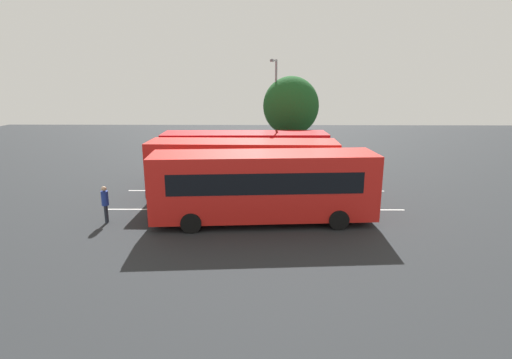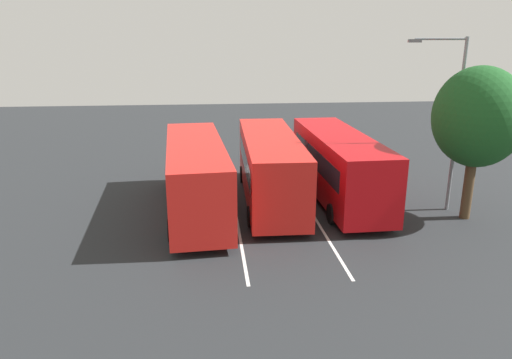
# 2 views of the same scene
# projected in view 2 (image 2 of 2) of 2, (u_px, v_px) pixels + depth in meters

# --- Properties ---
(ground_plane) EXTENTS (72.95, 72.95, 0.00)m
(ground_plane) POSITION_uv_depth(u_px,v_px,m) (271.00, 205.00, 22.86)
(ground_plane) COLOR #232628
(bus_far_left) EXTENTS (10.24, 2.84, 3.27)m
(bus_far_left) POSITION_uv_depth(u_px,v_px,m) (338.00, 164.00, 23.37)
(bus_far_left) COLOR #B70C11
(bus_far_left) RESTS_ON ground
(bus_center_left) EXTENTS (10.22, 2.77, 3.27)m
(bus_center_left) POSITION_uv_depth(u_px,v_px,m) (270.00, 166.00, 23.04)
(bus_center_left) COLOR red
(bus_center_left) RESTS_ON ground
(bus_center_right) EXTENTS (10.33, 3.22, 3.27)m
(bus_center_right) POSITION_uv_depth(u_px,v_px,m) (196.00, 174.00, 21.64)
(bus_center_right) COLOR red
(bus_center_right) RESTS_ON ground
(pedestrian) EXTENTS (0.35, 0.35, 1.75)m
(pedestrian) POSITION_uv_depth(u_px,v_px,m) (196.00, 153.00, 28.77)
(pedestrian) COLOR #232833
(pedestrian) RESTS_ON ground
(street_lamp) EXTENTS (0.58, 2.54, 7.83)m
(street_lamp) POSITION_uv_depth(u_px,v_px,m) (452.00, 114.00, 21.05)
(street_lamp) COLOR gray
(street_lamp) RESTS_ON ground
(depot_tree) EXTENTS (4.07, 3.67, 6.70)m
(depot_tree) POSITION_uv_depth(u_px,v_px,m) (478.00, 118.00, 19.99)
(depot_tree) COLOR #4C3823
(depot_tree) RESTS_ON ground
(lane_stripe_outer_left) EXTENTS (15.30, 0.23, 0.01)m
(lane_stripe_outer_left) POSITION_uv_depth(u_px,v_px,m) (307.00, 204.00, 23.02)
(lane_stripe_outer_left) COLOR silver
(lane_stripe_outer_left) RESTS_ON ground
(lane_stripe_inner_left) EXTENTS (15.30, 0.23, 0.01)m
(lane_stripe_inner_left) POSITION_uv_depth(u_px,v_px,m) (234.00, 206.00, 22.70)
(lane_stripe_inner_left) COLOR silver
(lane_stripe_inner_left) RESTS_ON ground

